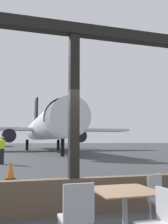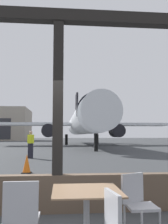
{
  "view_description": "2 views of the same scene",
  "coord_description": "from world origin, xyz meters",
  "px_view_note": "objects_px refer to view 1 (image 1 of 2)",
  "views": [
    {
      "loc": [
        -1.19,
        -4.98,
        1.44
      ],
      "look_at": [
        4.08,
        13.61,
        3.7
      ],
      "focal_mm": 39.72,
      "sensor_mm": 36.0,
      "label": 1
    },
    {
      "loc": [
        0.07,
        -4.87,
        1.44
      ],
      "look_at": [
        2.31,
        19.94,
        3.8
      ],
      "focal_mm": 40.04,
      "sensor_mm": 36.0,
      "label": 2
    }
  ],
  "objects_px": {
    "cafe_chair_window_left": "(160,197)",
    "cafe_chair_aisle_left": "(77,213)",
    "airplane": "(45,127)",
    "cafe_chair_window_right": "(162,220)",
    "traffic_cone": "(11,170)",
    "ground_crew_worker": "(2,150)",
    "dining_table": "(125,209)"
  },
  "relations": [
    {
      "from": "airplane",
      "to": "traffic_cone",
      "type": "relative_size",
      "value": 48.97
    },
    {
      "from": "cafe_chair_window_left",
      "to": "ground_crew_worker",
      "type": "height_order",
      "value": "ground_crew_worker"
    },
    {
      "from": "dining_table",
      "to": "airplane",
      "type": "relative_size",
      "value": 0.03
    },
    {
      "from": "cafe_chair_window_left",
      "to": "cafe_chair_window_right",
      "type": "height_order",
      "value": "same"
    },
    {
      "from": "cafe_chair_window_right",
      "to": "airplane",
      "type": "relative_size",
      "value": 0.03
    },
    {
      "from": "cafe_chair_window_left",
      "to": "dining_table",
      "type": "bearing_deg",
      "value": -161.7
    },
    {
      "from": "cafe_chair_window_left",
      "to": "cafe_chair_aisle_left",
      "type": "relative_size",
      "value": 0.96
    },
    {
      "from": "dining_table",
      "to": "cafe_chair_window_right",
      "type": "xyz_separation_m",
      "value": [
        0.08,
        -0.83,
        0.08
      ]
    },
    {
      "from": "cafe_chair_aisle_left",
      "to": "traffic_cone",
      "type": "relative_size",
      "value": 1.27
    },
    {
      "from": "cafe_chair_window_left",
      "to": "traffic_cone",
      "type": "relative_size",
      "value": 1.22
    },
    {
      "from": "airplane",
      "to": "ground_crew_worker",
      "type": "distance_m",
      "value": 21.19
    },
    {
      "from": "cafe_chair_window_right",
      "to": "ground_crew_worker",
      "type": "height_order",
      "value": "ground_crew_worker"
    },
    {
      "from": "airplane",
      "to": "ground_crew_worker",
      "type": "xyz_separation_m",
      "value": [
        -5.13,
        -20.41,
        -2.53
      ]
    },
    {
      "from": "airplane",
      "to": "cafe_chair_window_left",
      "type": "bearing_deg",
      "value": -93.59
    },
    {
      "from": "cafe_chair_aisle_left",
      "to": "cafe_chair_window_left",
      "type": "bearing_deg",
      "value": 18.34
    },
    {
      "from": "dining_table",
      "to": "ground_crew_worker",
      "type": "height_order",
      "value": "ground_crew_worker"
    },
    {
      "from": "ground_crew_worker",
      "to": "traffic_cone",
      "type": "distance_m",
      "value": 6.42
    },
    {
      "from": "airplane",
      "to": "ground_crew_worker",
      "type": "bearing_deg",
      "value": -104.1
    },
    {
      "from": "cafe_chair_window_right",
      "to": "traffic_cone",
      "type": "relative_size",
      "value": 1.22
    },
    {
      "from": "cafe_chair_aisle_left",
      "to": "traffic_cone",
      "type": "distance_m",
      "value": 6.95
    },
    {
      "from": "ground_crew_worker",
      "to": "airplane",
      "type": "bearing_deg",
      "value": 75.9
    },
    {
      "from": "cafe_chair_window_right",
      "to": "traffic_cone",
      "type": "height_order",
      "value": "cafe_chair_window_right"
    },
    {
      "from": "cafe_chair_window_right",
      "to": "cafe_chair_aisle_left",
      "type": "distance_m",
      "value": 1.04
    },
    {
      "from": "dining_table",
      "to": "cafe_chair_window_left",
      "type": "height_order",
      "value": "cafe_chair_window_left"
    },
    {
      "from": "cafe_chair_window_left",
      "to": "cafe_chair_window_right",
      "type": "xyz_separation_m",
      "value": [
        -0.68,
        -1.08,
        0.01
      ]
    },
    {
      "from": "cafe_chair_window_left",
      "to": "cafe_chair_window_right",
      "type": "relative_size",
      "value": 1.0
    },
    {
      "from": "ground_crew_worker",
      "to": "traffic_cone",
      "type": "bearing_deg",
      "value": -84.37
    },
    {
      "from": "cafe_chair_aisle_left",
      "to": "airplane",
      "type": "bearing_deg",
      "value": 83.85
    },
    {
      "from": "cafe_chair_aisle_left",
      "to": "airplane",
      "type": "xyz_separation_m",
      "value": [
        3.63,
        33.66,
        2.9
      ]
    },
    {
      "from": "cafe_chair_window_left",
      "to": "airplane",
      "type": "relative_size",
      "value": 0.03
    },
    {
      "from": "cafe_chair_window_left",
      "to": "cafe_chair_aisle_left",
      "type": "distance_m",
      "value": 1.63
    },
    {
      "from": "cafe_chair_aisle_left",
      "to": "traffic_cone",
      "type": "bearing_deg",
      "value": 97.2
    }
  ]
}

